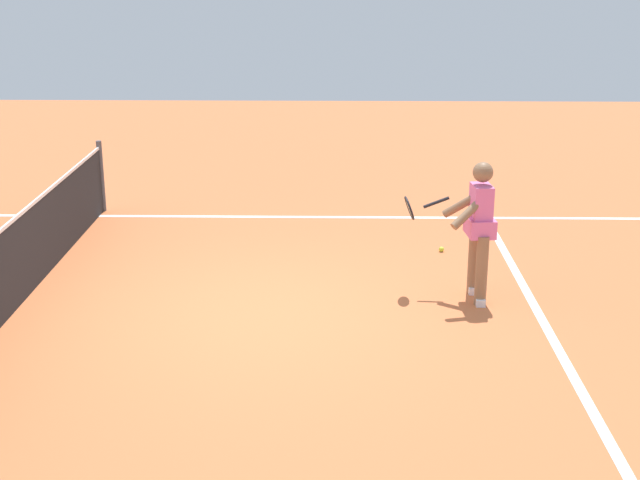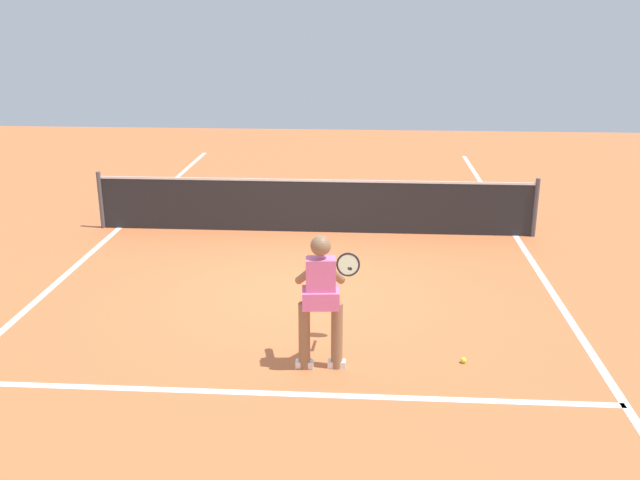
{
  "view_description": "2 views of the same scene",
  "coord_description": "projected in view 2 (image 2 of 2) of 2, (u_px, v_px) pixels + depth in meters",
  "views": [
    {
      "loc": [
        -8.95,
        -0.73,
        3.72
      ],
      "look_at": [
        0.16,
        -0.57,
        0.77
      ],
      "focal_mm": 50.79,
      "sensor_mm": 36.0,
      "label": 1
    },
    {
      "loc": [
        0.9,
        -9.29,
        3.82
      ],
      "look_at": [
        0.33,
        -0.66,
        0.96
      ],
      "focal_mm": 39.3,
      "sensor_mm": 36.0,
      "label": 2
    }
  ],
  "objects": [
    {
      "name": "ground_plane",
      "position": [
        300.0,
        289.0,
        10.06
      ],
      "size": [
        28.01,
        28.01,
        0.0
      ],
      "primitive_type": "plane",
      "color": "#C66638"
    },
    {
      "name": "service_line_marking",
      "position": [
        274.0,
        393.0,
        7.31
      ],
      "size": [
        7.17,
        0.1,
        0.01
      ],
      "primitive_type": "cube",
      "color": "white",
      "rests_on": "ground"
    },
    {
      "name": "sideline_left_marking",
      "position": [
        57.0,
        282.0,
        10.28
      ],
      "size": [
        0.1,
        19.55,
        0.01
      ],
      "primitive_type": "cube",
      "color": "white",
      "rests_on": "ground"
    },
    {
      "name": "sideline_right_marking",
      "position": [
        554.0,
        295.0,
        9.83
      ],
      "size": [
        0.1,
        19.55,
        0.01
      ],
      "primitive_type": "cube",
      "color": "white",
      "rests_on": "ground"
    },
    {
      "name": "court_net",
      "position": [
        314.0,
        206.0,
        12.47
      ],
      "size": [
        7.85,
        0.08,
        1.05
      ],
      "color": "#4C4C51",
      "rests_on": "ground"
    },
    {
      "name": "tennis_player",
      "position": [
        321.0,
        296.0,
        7.61
      ],
      "size": [
        0.74,
        0.98,
        1.55
      ],
      "color": "#8C6647",
      "rests_on": "ground"
    },
    {
      "name": "tennis_ball_near",
      "position": [
        463.0,
        360.0,
        7.94
      ],
      "size": [
        0.07,
        0.07,
        0.07
      ],
      "primitive_type": "sphere",
      "color": "#D1E533",
      "rests_on": "ground"
    }
  ]
}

